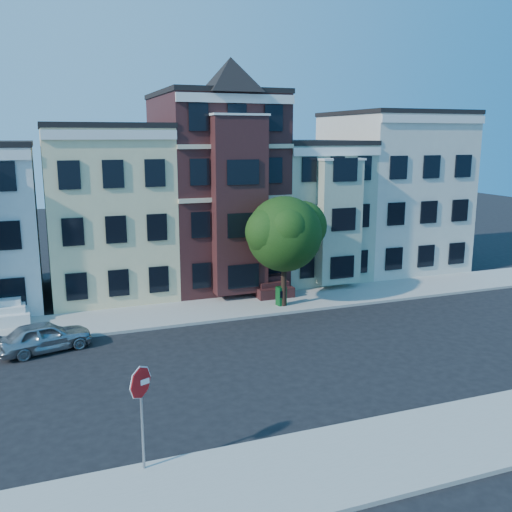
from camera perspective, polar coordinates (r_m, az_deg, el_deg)
name	(u,v)px	position (r m, az deg, el deg)	size (l,w,h in m)	color
ground	(311,357)	(25.75, 5.50, -10.00)	(120.00, 120.00, 0.00)	black
far_sidewalk	(249,306)	(32.68, -0.68, -5.00)	(60.00, 4.00, 0.15)	#9E9B93
near_sidewalk	(423,445)	(19.58, 16.36, -17.67)	(60.00, 4.00, 0.15)	#9E9B93
house_yellow	(106,212)	(36.36, -14.75, 4.28)	(7.00, 9.00, 10.00)	beige
house_brown	(215,192)	(37.61, -4.11, 6.42)	(7.00, 9.00, 12.00)	#3A1919
house_green	(305,210)	(40.10, 4.88, 4.59)	(6.00, 9.00, 9.00)	#9FAD94
house_cream	(391,192)	(43.46, 13.32, 6.21)	(8.00, 9.00, 11.00)	beige
street_tree	(284,239)	(31.60, 2.84, 1.71)	(6.61, 6.61, 7.69)	#234A14
parked_car	(45,336)	(27.73, -20.37, -7.56)	(1.64, 4.08, 1.39)	#A6AAAE
newspaper_box	(281,296)	(32.44, 2.53, -4.01)	(0.48, 0.43, 1.08)	#0D4F1E
stop_sign	(142,412)	(17.07, -11.36, -15.01)	(0.98, 0.14, 3.55)	red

